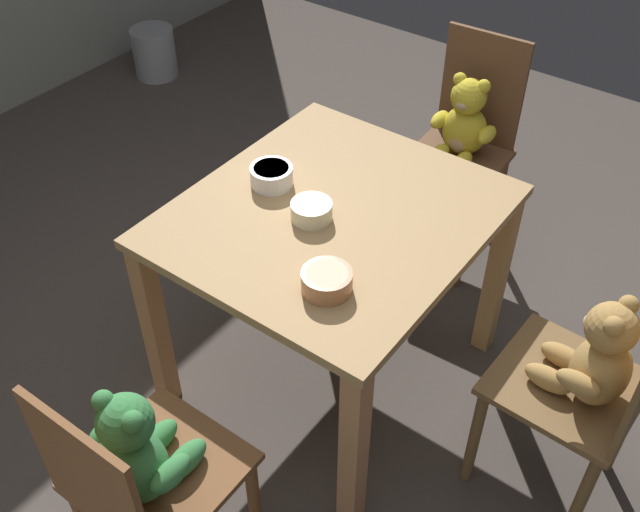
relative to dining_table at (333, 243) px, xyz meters
name	(u,v)px	position (x,y,z in m)	size (l,w,h in m)	color
ground_plane	(331,372)	(0.00, 0.00, -0.63)	(5.20, 5.20, 0.04)	#48403A
dining_table	(333,243)	(0.00, 0.00, 0.00)	(0.97, 0.87, 0.74)	tan
teddy_chair_near_right	(463,136)	(0.90, 0.01, -0.07)	(0.43, 0.39, 0.92)	brown
teddy_chair_near_front	(593,373)	(0.05, -0.85, -0.07)	(0.40, 0.42, 0.87)	brown
teddy_chair_near_left	(140,466)	(-0.89, -0.06, -0.07)	(0.39, 0.38, 0.86)	brown
porridge_bowl_cream_center	(312,211)	(-0.06, 0.03, 0.15)	(0.13, 0.13, 0.06)	beige
porridge_bowl_terracotta_near_left	(327,281)	(-0.28, -0.18, 0.16)	(0.14, 0.14, 0.06)	#B5764E
porridge_bowl_white_far_center	(271,175)	(0.00, 0.24, 0.16)	(0.14, 0.14, 0.06)	white
metal_pail	(154,52)	(1.22, 2.15, -0.47)	(0.25, 0.25, 0.29)	#93969B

